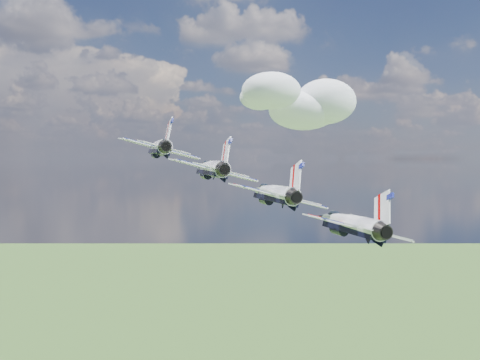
{
  "coord_description": "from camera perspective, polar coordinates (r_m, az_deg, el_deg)",
  "views": [
    {
      "loc": [
        -11.94,
        -51.99,
        158.35
      ],
      "look_at": [
        -2.26,
        15.13,
        155.68
      ],
      "focal_mm": 40.0,
      "sensor_mm": 36.0,
      "label": 1
    }
  ],
  "objects": [
    {
      "name": "cloud_far",
      "position": [
        254.64,
        5.91,
        8.12
      ],
      "size": [
        54.12,
        42.52,
        21.26
      ],
      "primitive_type": "ellipsoid",
      "color": "white"
    },
    {
      "name": "jet_0",
      "position": [
        78.47,
        -8.66,
        3.43
      ],
      "size": [
        13.81,
        17.6,
        7.44
      ],
      "primitive_type": null,
      "rotation": [
        0.0,
        0.25,
        0.13
      ],
      "color": "silver"
    },
    {
      "name": "jet_1",
      "position": [
        71.18,
        -3.17,
        1.26
      ],
      "size": [
        13.81,
        17.6,
        7.44
      ],
      "primitive_type": null,
      "rotation": [
        0.0,
        0.25,
        0.13
      ],
      "color": "white"
    },
    {
      "name": "jet_2",
      "position": [
        64.81,
        3.48,
        -1.38
      ],
      "size": [
        13.81,
        17.6,
        7.44
      ],
      "primitive_type": null,
      "rotation": [
        0.0,
        0.25,
        0.13
      ],
      "color": "silver"
    },
    {
      "name": "jet_3",
      "position": [
        59.66,
        11.44,
        -4.52
      ],
      "size": [
        13.81,
        17.6,
        7.44
      ],
      "primitive_type": null,
      "rotation": [
        0.0,
        0.25,
        0.13
      ],
      "color": "white"
    }
  ]
}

